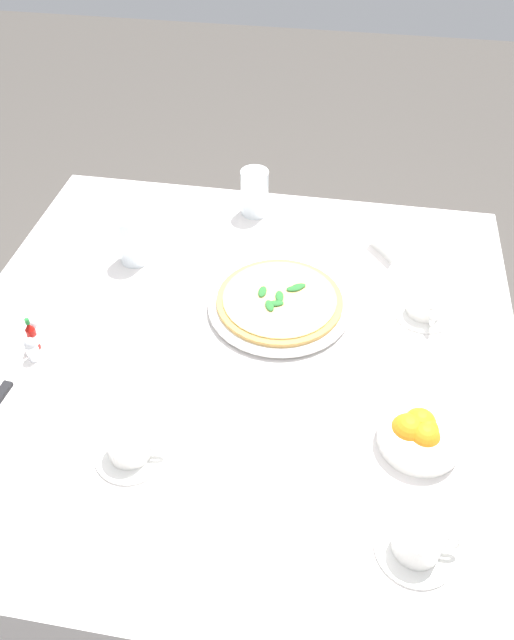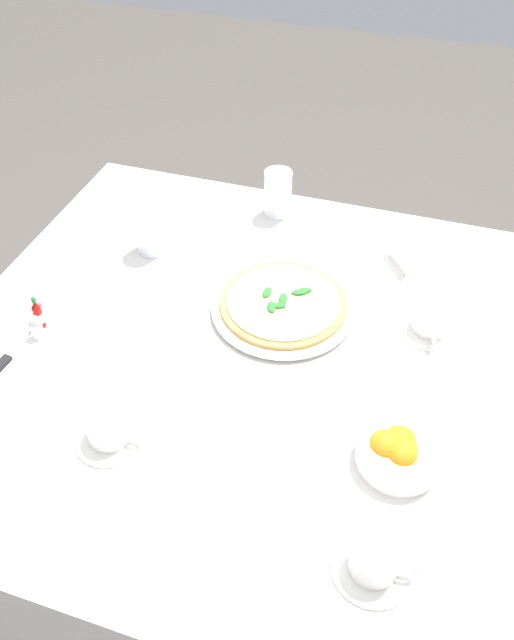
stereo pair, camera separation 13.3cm
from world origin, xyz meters
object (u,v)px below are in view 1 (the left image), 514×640
at_px(coffee_cup_left_edge, 425,305).
at_px(pizza, 280,300).
at_px(coffee_cup_near_right, 418,541).
at_px(water_glass_back_corner, 133,242).
at_px(water_glass_far_left, 255,195).
at_px(coffee_cup_center_back, 130,446).
at_px(pepper_shaker, 35,329).
at_px(hot_sauce_bottle, 32,336).
at_px(citrus_bowl, 419,433).
at_px(salt_shaker, 32,350).
at_px(menu_card, 383,244).
at_px(pizza_plate, 279,305).

bearing_deg(coffee_cup_left_edge, pizza, -83.69).
bearing_deg(coffee_cup_near_right, water_glass_back_corner, -133.81).
bearing_deg(coffee_cup_left_edge, water_glass_far_left, -126.89).
distance_m(coffee_cup_center_back, pepper_shaker, 0.38).
height_order(water_glass_far_left, hot_sauce_bottle, water_glass_far_left).
xyz_separation_m(water_glass_back_corner, hot_sauce_bottle, (0.32, -0.11, -0.02)).
relative_size(coffee_cup_center_back, coffee_cup_near_right, 1.00).
bearing_deg(water_glass_back_corner, water_glass_far_left, 134.50).
distance_m(pizza, water_glass_back_corner, 0.39).
bearing_deg(coffee_cup_left_edge, citrus_bowl, -3.16).
relative_size(pizza, citrus_bowl, 1.87).
bearing_deg(pepper_shaker, water_glass_far_left, 145.13).
distance_m(coffee_cup_near_right, pepper_shaker, 0.86).
distance_m(coffee_cup_center_back, coffee_cup_left_edge, 0.70).
bearing_deg(pepper_shaker, salt_shaker, 19.65).
bearing_deg(citrus_bowl, salt_shaker, -95.89).
bearing_deg(pepper_shaker, pizza, 109.81).
distance_m(pizza, menu_card, 0.32).
bearing_deg(pizza_plate, salt_shaker, -63.75).
bearing_deg(citrus_bowl, water_glass_back_corner, -122.72).
height_order(coffee_cup_left_edge, citrus_bowl, citrus_bowl).
bearing_deg(water_glass_back_corner, menu_card, 101.76).
bearing_deg(water_glass_back_corner, pizza, 72.77).
distance_m(pizza_plate, pizza, 0.01).
relative_size(coffee_cup_center_back, citrus_bowl, 0.88).
xyz_separation_m(pizza, pepper_shaker, (0.18, -0.49, 0.00)).
xyz_separation_m(coffee_cup_center_back, pepper_shaker, (-0.25, -0.29, -0.00)).
bearing_deg(salt_shaker, menu_card, 124.19).
xyz_separation_m(pizza, coffee_cup_left_edge, (-0.03, 0.32, 0.00)).
xyz_separation_m(water_glass_far_left, menu_card, (0.12, 0.34, -0.02)).
xyz_separation_m(coffee_cup_center_back, water_glass_far_left, (-0.79, 0.09, 0.03)).
bearing_deg(water_glass_far_left, pizza, 18.17).
bearing_deg(pepper_shaker, menu_card, 120.20).
height_order(coffee_cup_near_right, water_glass_back_corner, water_glass_back_corner).
xyz_separation_m(pizza_plate, pizza, (-0.00, -0.00, 0.01)).
bearing_deg(water_glass_back_corner, pizza_plate, 72.75).
bearing_deg(water_glass_far_left, coffee_cup_left_edge, 53.11).
bearing_deg(hot_sauce_bottle, coffee_cup_near_right, 67.97).
bearing_deg(water_glass_back_corner, coffee_cup_near_right, 46.19).
bearing_deg(coffee_cup_left_edge, hot_sauce_bottle, -73.24).
distance_m(pizza, coffee_cup_left_edge, 0.32).
height_order(hot_sauce_bottle, menu_card, hot_sauce_bottle).
relative_size(pizza_plate, coffee_cup_near_right, 2.40).
distance_m(water_glass_far_left, menu_card, 0.36).
relative_size(pizza, coffee_cup_near_right, 2.11).
xyz_separation_m(water_glass_back_corner, salt_shaker, (0.35, -0.10, -0.03)).
relative_size(pizza, coffee_cup_center_back, 2.11).
distance_m(hot_sauce_bottle, pepper_shaker, 0.03).
height_order(pizza, hot_sauce_bottle, hot_sauce_bottle).
xyz_separation_m(pizza, water_glass_back_corner, (-0.11, -0.37, 0.03)).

